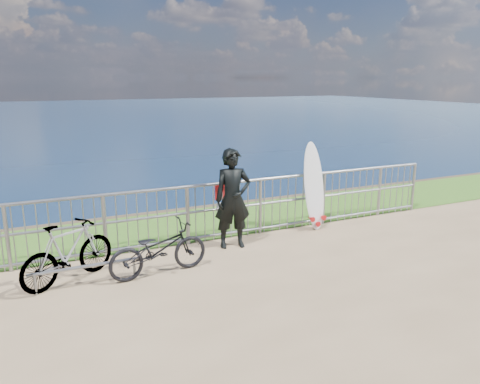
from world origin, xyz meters
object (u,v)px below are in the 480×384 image
surfer (233,199)px  bicycle_far (68,252)px  surfboard (314,189)px  bicycle_near (159,249)px

surfer → bicycle_far: bearing=-162.9°
surfboard → surfer: bearing=-171.2°
surfer → bicycle_near: (-1.57, -0.66, -0.49)m
surfer → surfboard: size_ratio=1.02×
surfer → bicycle_far: size_ratio=1.15×
surfer → bicycle_near: size_ratio=1.14×
surfboard → bicycle_near: surfboard is taller
surfboard → bicycle_far: (-4.82, -0.67, -0.35)m
bicycle_near → bicycle_far: bearing=71.1°
surfer → bicycle_far: surfer is taller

